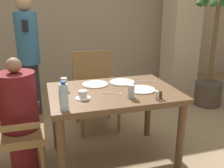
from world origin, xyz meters
The scene contains 21 objects.
ground_plane centered at (0.00, 0.00, 0.00)m, with size 16.00×16.00×0.00m, color #9E8460.
wall_back centered at (0.00, 2.58, 1.40)m, with size 8.00×0.06×2.80m.
pillar_stone centered at (1.85, 1.93, 1.35)m, with size 0.51×0.51×2.70m.
dining_table centered at (0.00, 0.00, 0.63)m, with size 1.19×0.84×0.74m.
chair_left_side centered at (-0.99, 0.00, 0.52)m, with size 0.51×0.51×0.95m.
diner_in_left_chair centered at (-0.85, 0.00, 0.57)m, with size 0.32×0.32×1.10m.
chair_far_side centered at (0.00, 0.82, 0.52)m, with size 0.51×0.51×0.95m.
standing_host centered at (-0.78, 1.24, 0.89)m, with size 0.28×0.32×1.65m.
potted_palm centered at (1.84, 0.99, 0.82)m, with size 0.60×0.60×2.11m.
plate_main_left centered at (0.16, 0.21, 0.74)m, with size 0.26×0.26×0.01m.
plate_main_right centered at (0.26, -0.07, 0.74)m, with size 0.26×0.26×0.01m.
plate_dessert_center centered at (-0.13, 0.22, 0.74)m, with size 0.26×0.26×0.01m.
teacup_with_saucer centered at (-0.31, -0.13, 0.77)m, with size 0.13×0.13×0.07m.
water_bottle centered at (-0.49, -0.35, 0.85)m, with size 0.07×0.07×0.23m.
glass_tall_near centered at (-0.49, -0.19, 0.80)m, with size 0.06×0.06×0.12m.
glass_tall_mid centered at (-0.44, 0.15, 0.80)m, with size 0.06×0.06×0.12m.
glass_tall_far centered at (0.09, -0.23, 0.80)m, with size 0.06×0.06×0.12m.
salt_shaker centered at (0.29, -0.32, 0.78)m, with size 0.03×0.03×0.07m.
pepper_shaker centered at (0.33, -0.32, 0.77)m, with size 0.03×0.03×0.07m.
fork_beside_plate centered at (-0.03, -0.09, 0.74)m, with size 0.20×0.10×0.00m.
knife_beside_plate centered at (0.43, 0.18, 0.74)m, with size 0.20×0.10×0.00m.
Camera 1 is at (-0.63, -2.12, 1.50)m, focal length 40.00 mm.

